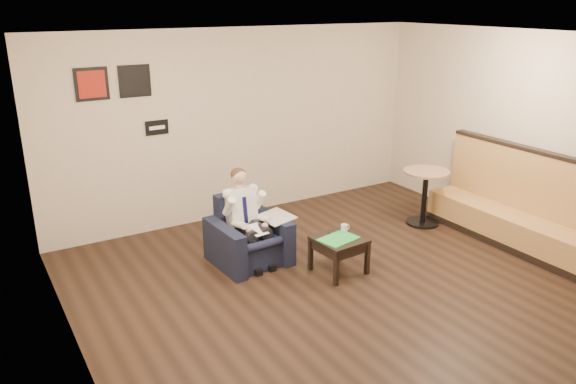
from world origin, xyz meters
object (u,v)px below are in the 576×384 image
side_table (339,255)px  banquette (513,198)px  coffee_mug (344,228)px  green_folder (338,239)px  smartphone (334,233)px  armchair (249,232)px  seated_man (253,223)px  cafe_table (424,197)px

side_table → banquette: banquette is taller
side_table → coffee_mug: bearing=38.1°
green_folder → smartphone: bearing=70.5°
side_table → smartphone: (0.04, 0.16, 0.23)m
green_folder → banquette: bearing=-10.1°
armchair → green_folder: bearing=-50.1°
armchair → seated_man: (0.01, -0.11, 0.15)m
banquette → cafe_table: bearing=115.7°
side_table → green_folder: (-0.03, -0.02, 0.23)m
side_table → coffee_mug: coffee_mug is taller
seated_man → coffee_mug: 1.13m
seated_man → banquette: 3.53m
banquette → armchair: bearing=158.9°
armchair → seated_man: seated_man is taller
side_table → coffee_mug: size_ratio=5.79×
armchair → cafe_table: armchair is taller
armchair → banquette: (3.33, -1.29, 0.23)m
banquette → cafe_table: size_ratio=3.05×
side_table → smartphone: smartphone is taller
smartphone → cafe_table: bearing=18.8°
seated_man → coffee_mug: seated_man is taller
seated_man → smartphone: bearing=-36.0°
seated_man → smartphone: size_ratio=8.15×
coffee_mug → banquette: (2.36, -0.61, 0.14)m
seated_man → smartphone: seated_man is taller
armchair → coffee_mug: size_ratio=9.05×
armchair → seated_man: size_ratio=0.75×
seated_man → cafe_table: 2.80m
green_folder → coffee_mug: bearing=38.1°
armchair → green_folder: size_ratio=1.91×
green_folder → cafe_table: bearing=17.7°
coffee_mug → banquette: 2.44m
armchair → seated_man: 0.19m
seated_man → cafe_table: bearing=-4.8°
side_table → banquette: bearing=-10.7°
side_table → seated_man: bearing=138.7°
green_folder → coffee_mug: coffee_mug is taller
cafe_table → green_folder: bearing=-162.3°
coffee_mug → smartphone: 0.14m
armchair → coffee_mug: (0.98, -0.68, 0.08)m
smartphone → side_table: bearing=-97.4°
coffee_mug → smartphone: size_ratio=0.68×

